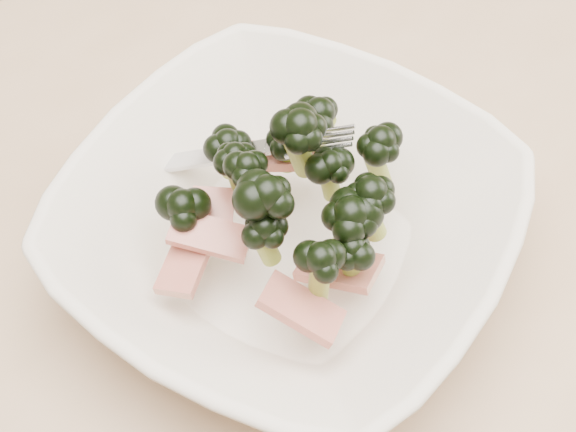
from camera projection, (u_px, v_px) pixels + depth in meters
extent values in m
cube|color=tan|center=(288.00, 280.00, 0.61)|extent=(1.20, 0.80, 0.04)
cylinder|color=tan|center=(439.00, 70.00, 1.26)|extent=(0.06, 0.06, 0.71)
imported|color=beige|center=(288.00, 226.00, 0.57)|extent=(0.40, 0.40, 0.07)
cylinder|color=olive|center=(329.00, 182.00, 0.56)|extent=(0.02, 0.02, 0.03)
ellipsoid|color=black|center=(331.00, 164.00, 0.54)|extent=(0.03, 0.03, 0.03)
cylinder|color=olive|center=(249.00, 189.00, 0.53)|extent=(0.02, 0.01, 0.04)
ellipsoid|color=black|center=(247.00, 166.00, 0.51)|extent=(0.03, 0.03, 0.02)
cylinder|color=olive|center=(229.00, 161.00, 0.59)|extent=(0.01, 0.01, 0.03)
ellipsoid|color=black|center=(227.00, 143.00, 0.57)|extent=(0.03, 0.03, 0.03)
cylinder|color=olive|center=(287.00, 154.00, 0.58)|extent=(0.02, 0.02, 0.03)
ellipsoid|color=black|center=(287.00, 138.00, 0.56)|extent=(0.03, 0.03, 0.03)
cylinder|color=olive|center=(186.00, 225.00, 0.56)|extent=(0.02, 0.02, 0.04)
ellipsoid|color=black|center=(182.00, 205.00, 0.54)|extent=(0.04, 0.04, 0.03)
cylinder|color=olive|center=(237.00, 178.00, 0.55)|extent=(0.01, 0.02, 0.04)
ellipsoid|color=black|center=(235.00, 155.00, 0.53)|extent=(0.03, 0.03, 0.02)
cylinder|color=olive|center=(319.00, 280.00, 0.52)|extent=(0.02, 0.02, 0.04)
ellipsoid|color=black|center=(321.00, 258.00, 0.50)|extent=(0.04, 0.04, 0.03)
cylinder|color=olive|center=(349.00, 234.00, 0.54)|extent=(0.02, 0.02, 0.04)
ellipsoid|color=black|center=(351.00, 214.00, 0.52)|extent=(0.04, 0.04, 0.03)
cylinder|color=olive|center=(377.00, 167.00, 0.57)|extent=(0.03, 0.02, 0.05)
ellipsoid|color=black|center=(381.00, 141.00, 0.55)|extent=(0.04, 0.04, 0.03)
cylinder|color=olive|center=(300.00, 153.00, 0.54)|extent=(0.03, 0.02, 0.05)
ellipsoid|color=black|center=(300.00, 126.00, 0.52)|extent=(0.04, 0.04, 0.03)
cylinder|color=olive|center=(351.00, 263.00, 0.53)|extent=(0.01, 0.01, 0.03)
ellipsoid|color=black|center=(352.00, 248.00, 0.52)|extent=(0.03, 0.03, 0.02)
cylinder|color=olive|center=(368.00, 216.00, 0.54)|extent=(0.03, 0.03, 0.05)
ellipsoid|color=black|center=(371.00, 192.00, 0.52)|extent=(0.04, 0.04, 0.03)
cylinder|color=olive|center=(268.00, 220.00, 0.52)|extent=(0.03, 0.02, 0.05)
ellipsoid|color=black|center=(267.00, 193.00, 0.49)|extent=(0.04, 0.04, 0.03)
cylinder|color=olive|center=(318.00, 138.00, 0.59)|extent=(0.03, 0.02, 0.05)
ellipsoid|color=black|center=(319.00, 113.00, 0.57)|extent=(0.04, 0.04, 0.03)
cylinder|color=olive|center=(265.00, 245.00, 0.52)|extent=(0.02, 0.02, 0.03)
ellipsoid|color=black|center=(264.00, 227.00, 0.51)|extent=(0.03, 0.03, 0.03)
cube|color=maroon|center=(212.00, 214.00, 0.56)|extent=(0.05, 0.05, 0.02)
cube|color=maroon|center=(339.00, 268.00, 0.55)|extent=(0.06, 0.06, 0.03)
cube|color=maroon|center=(276.00, 156.00, 0.59)|extent=(0.06, 0.06, 0.02)
cube|color=maroon|center=(184.00, 266.00, 0.54)|extent=(0.05, 0.05, 0.01)
cube|color=maroon|center=(210.00, 236.00, 0.54)|extent=(0.05, 0.06, 0.01)
cube|color=maroon|center=(301.00, 309.00, 0.51)|extent=(0.05, 0.06, 0.03)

